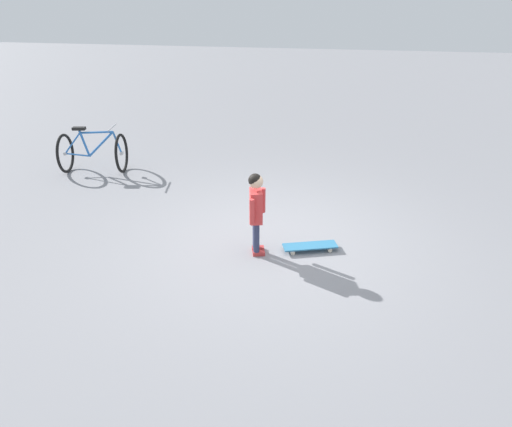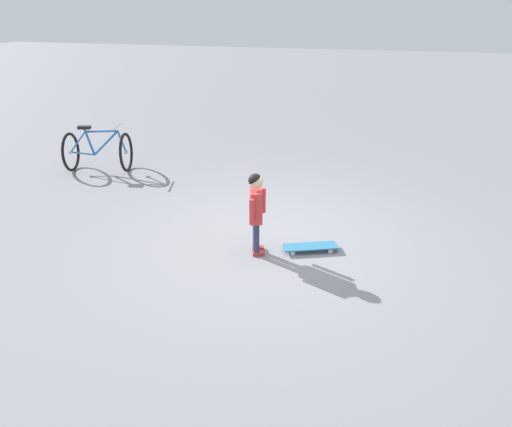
{
  "view_description": "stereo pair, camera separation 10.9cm",
  "coord_description": "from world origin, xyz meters",
  "views": [
    {
      "loc": [
        -4.88,
        -0.81,
        2.86
      ],
      "look_at": [
        -0.33,
        0.17,
        0.55
      ],
      "focal_mm": 30.34,
      "sensor_mm": 36.0,
      "label": 1
    },
    {
      "loc": [
        -4.86,
        -0.92,
        2.86
      ],
      "look_at": [
        -0.33,
        0.17,
        0.55
      ],
      "focal_mm": 30.34,
      "sensor_mm": 36.0,
      "label": 2
    }
  ],
  "objects": [
    {
      "name": "bicycle_near",
      "position": [
        1.84,
        3.65,
        0.38
      ],
      "size": [
        0.93,
        1.2,
        0.85
      ],
      "color": "black",
      "rests_on": "ground"
    },
    {
      "name": "skateboard",
      "position": [
        -0.13,
        -0.49,
        0.06
      ],
      "size": [
        0.41,
        0.71,
        0.07
      ],
      "color": "teal",
      "rests_on": "ground"
    },
    {
      "name": "ground_plane",
      "position": [
        0.0,
        0.0,
        0.0
      ],
      "size": [
        50.0,
        50.0,
        0.0
      ],
      "primitive_type": "plane",
      "color": "gray"
    },
    {
      "name": "child_person",
      "position": [
        -0.33,
        0.16,
        0.66
      ],
      "size": [
        0.4,
        0.23,
        1.06
      ],
      "color": "#2D3351",
      "rests_on": "ground"
    }
  ]
}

